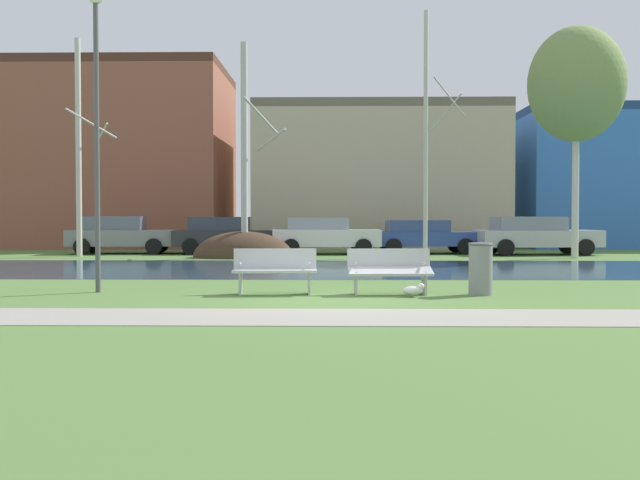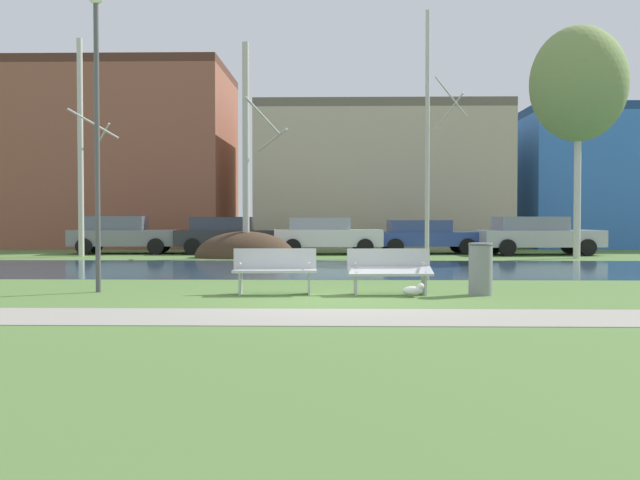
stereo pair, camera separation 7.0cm
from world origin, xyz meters
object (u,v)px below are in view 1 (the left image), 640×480
bench_left (275,270)px  bench_right (390,270)px  parked_sedan_second_dark (227,234)px  parked_suv_fifth_silver (535,235)px  seagull (414,290)px  streetlamp (96,92)px  parked_van_nearest_grey (120,234)px  parked_hatch_third_white (324,235)px  trash_bin (481,268)px  parked_wagon_fourth_blue (423,236)px

bench_left → bench_right: bearing=0.0°
parked_sedan_second_dark → parked_suv_fifth_silver: 12.18m
seagull → streetlamp: streetlamp is taller
parked_van_nearest_grey → parked_suv_fifth_silver: (16.43, -0.53, -0.00)m
parked_van_nearest_grey → parked_hatch_third_white: parked_van_nearest_grey is taller
streetlamp → parked_sedan_second_dark: bearing=88.9°
parked_van_nearest_grey → parked_hatch_third_white: (8.19, -0.25, -0.02)m
parked_sedan_second_dark → streetlamp: bearing=-91.1°
trash_bin → parked_hatch_third_white: size_ratio=0.23×
bench_right → trash_bin: size_ratio=1.64×
bench_left → seagull: bench_left is taller
trash_bin → parked_sedan_second_dark: 17.52m
streetlamp → parked_van_nearest_grey: streetlamp is taller
trash_bin → parked_van_nearest_grey: bearing=125.7°
bench_left → parked_van_nearest_grey: size_ratio=0.38×
bench_right → bench_left: bearing=180.0°
parked_van_nearest_grey → parked_wagon_fourth_blue: (12.17, 0.21, -0.06)m
trash_bin → parked_sedan_second_dark: size_ratio=0.22×
bench_left → parked_van_nearest_grey: bearing=115.3°
trash_bin → streetlamp: (-7.42, 0.38, 3.40)m
bench_right → seagull: bearing=-50.5°
trash_bin → seagull: (-1.31, -0.41, -0.38)m
bench_left → seagull: (2.61, -0.49, -0.34)m
seagull → parked_van_nearest_grey: (-10.06, 16.26, 0.66)m
bench_left → streetlamp: (-3.50, 0.30, 3.44)m
bench_left → parked_sedan_second_dark: 16.25m
trash_bin → seagull: size_ratio=2.25×
streetlamp → bench_right: bearing=-3.0°
bench_right → parked_sedan_second_dark: size_ratio=0.36×
parked_wagon_fourth_blue → streetlamp: bearing=-117.7°
bench_right → parked_van_nearest_grey: 18.49m
bench_right → parked_van_nearest_grey: (-9.66, 15.77, 0.32)m
parked_van_nearest_grey → parked_hatch_third_white: size_ratio=0.99×
bench_left → seagull: 2.67m
parked_hatch_third_white → seagull: bearing=-83.3°
parked_van_nearest_grey → parked_sedan_second_dark: parked_van_nearest_grey is taller
bench_left → parked_sedan_second_dark: size_ratio=0.36×
trash_bin → streetlamp: bearing=177.1°
streetlamp → parked_van_nearest_grey: size_ratio=1.38×
bench_left → trash_bin: 3.91m
bench_left → parked_suv_fifth_silver: parked_suv_fifth_silver is taller
streetlamp → parked_suv_fifth_silver: (12.47, 14.94, -3.12)m
streetlamp → trash_bin: bearing=-2.9°
bench_left → seagull: size_ratio=3.69×
trash_bin → parked_suv_fifth_silver: parked_suv_fifth_silver is taller
parked_sedan_second_dark → parked_suv_fifth_silver: (12.16, -0.69, 0.01)m
streetlamp → parked_hatch_third_white: streetlamp is taller
bench_right → trash_bin: (1.71, -0.08, 0.04)m
seagull → parked_sedan_second_dark: bearing=109.4°
bench_left → parked_sedan_second_dark: parked_sedan_second_dark is taller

